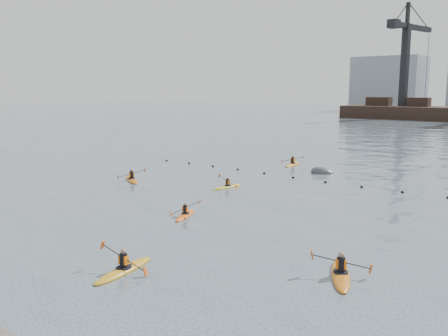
{
  "coord_description": "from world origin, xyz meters",
  "views": [
    {
      "loc": [
        17.64,
        -11.46,
        7.3
      ],
      "look_at": [
        0.81,
        9.65,
        2.8
      ],
      "focal_mm": 38.0,
      "sensor_mm": 36.0,
      "label": 1
    }
  ],
  "objects_px": {
    "kayaker_5": "(293,164)",
    "kayaker_1": "(124,269)",
    "kayaker_0": "(185,215)",
    "mooring_buoy": "(323,173)",
    "kayaker_2": "(132,179)",
    "kayaker_3": "(228,186)",
    "kayaker_4": "(341,274)"
  },
  "relations": [
    {
      "from": "kayaker_0",
      "to": "kayaker_4",
      "type": "height_order",
      "value": "kayaker_0"
    },
    {
      "from": "kayaker_4",
      "to": "kayaker_5",
      "type": "relative_size",
      "value": 0.99
    },
    {
      "from": "kayaker_4",
      "to": "mooring_buoy",
      "type": "distance_m",
      "value": 23.64
    },
    {
      "from": "kayaker_0",
      "to": "kayaker_1",
      "type": "distance_m",
      "value": 8.71
    },
    {
      "from": "kayaker_2",
      "to": "kayaker_1",
      "type": "bearing_deg",
      "value": -102.24
    },
    {
      "from": "kayaker_2",
      "to": "kayaker_3",
      "type": "xyz_separation_m",
      "value": [
        7.72,
        2.72,
        -0.02
      ]
    },
    {
      "from": "kayaker_4",
      "to": "kayaker_0",
      "type": "bearing_deg",
      "value": -42.54
    },
    {
      "from": "kayaker_1",
      "to": "kayaker_2",
      "type": "relative_size",
      "value": 1.05
    },
    {
      "from": "kayaker_0",
      "to": "mooring_buoy",
      "type": "bearing_deg",
      "value": 67.84
    },
    {
      "from": "kayaker_0",
      "to": "kayaker_3",
      "type": "distance_m",
      "value": 8.49
    },
    {
      "from": "kayaker_2",
      "to": "mooring_buoy",
      "type": "bearing_deg",
      "value": -10.05
    },
    {
      "from": "kayaker_4",
      "to": "kayaker_1",
      "type": "bearing_deg",
      "value": 6.92
    },
    {
      "from": "kayaker_5",
      "to": "kayaker_1",
      "type": "bearing_deg",
      "value": -84.49
    },
    {
      "from": "kayaker_1",
      "to": "mooring_buoy",
      "type": "xyz_separation_m",
      "value": [
        -4.24,
        25.77,
        -0.1
      ]
    },
    {
      "from": "kayaker_5",
      "to": "kayaker_3",
      "type": "bearing_deg",
      "value": -94.0
    },
    {
      "from": "kayaker_4",
      "to": "mooring_buoy",
      "type": "height_order",
      "value": "kayaker_4"
    },
    {
      "from": "kayaker_0",
      "to": "kayaker_4",
      "type": "xyz_separation_m",
      "value": [
        10.99,
        -2.77,
        0.02
      ]
    },
    {
      "from": "kayaker_3",
      "to": "kayaker_5",
      "type": "height_order",
      "value": "kayaker_5"
    },
    {
      "from": "kayaker_3",
      "to": "kayaker_5",
      "type": "bearing_deg",
      "value": 104.18
    },
    {
      "from": "kayaker_1",
      "to": "mooring_buoy",
      "type": "relative_size",
      "value": 1.66
    },
    {
      "from": "kayaker_1",
      "to": "kayaker_3",
      "type": "bearing_deg",
      "value": 103.61
    },
    {
      "from": "kayaker_1",
      "to": "kayaker_2",
      "type": "height_order",
      "value": "kayaker_1"
    },
    {
      "from": "kayaker_5",
      "to": "mooring_buoy",
      "type": "bearing_deg",
      "value": -38.78
    },
    {
      "from": "mooring_buoy",
      "to": "kayaker_0",
      "type": "bearing_deg",
      "value": -88.95
    },
    {
      "from": "kayaker_4",
      "to": "kayaker_5",
      "type": "distance_m",
      "value": 27.84
    },
    {
      "from": "kayaker_0",
      "to": "kayaker_1",
      "type": "bearing_deg",
      "value": -86.55
    },
    {
      "from": "kayaker_3",
      "to": "kayaker_4",
      "type": "distance_m",
      "value": 17.65
    },
    {
      "from": "kayaker_0",
      "to": "kayaker_5",
      "type": "relative_size",
      "value": 0.81
    },
    {
      "from": "kayaker_4",
      "to": "kayaker_5",
      "type": "bearing_deg",
      "value": -84.1
    },
    {
      "from": "kayaker_3",
      "to": "kayaker_5",
      "type": "relative_size",
      "value": 0.83
    },
    {
      "from": "kayaker_0",
      "to": "kayaker_1",
      "type": "relative_size",
      "value": 0.81
    },
    {
      "from": "kayaker_2",
      "to": "kayaker_3",
      "type": "height_order",
      "value": "kayaker_2"
    }
  ]
}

